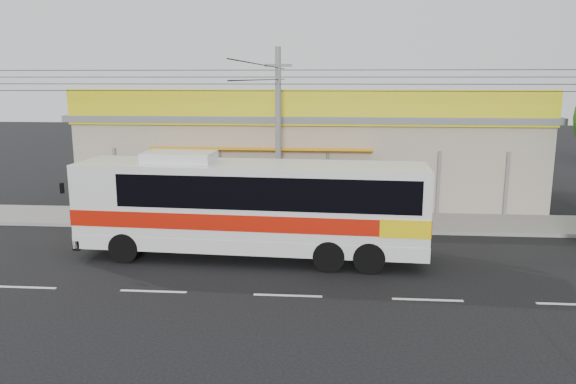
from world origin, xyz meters
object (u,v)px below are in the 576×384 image
at_px(coach_bus, 256,203).
at_px(utility_pole, 278,79).
at_px(motorbike_red, 179,210).
at_px(motorbike_dark, 109,199).

bearing_deg(coach_bus, utility_pole, 88.73).
bearing_deg(utility_pole, motorbike_red, -176.33).
bearing_deg(motorbike_dark, coach_bus, -97.63).
bearing_deg(motorbike_dark, motorbike_red, -84.48).
distance_m(motorbike_dark, utility_pole, 9.78).
xyz_separation_m(motorbike_dark, utility_pole, (8.02, -1.41, 5.42)).
height_order(motorbike_red, motorbike_dark, motorbike_dark).
relative_size(motorbike_dark, utility_pole, 0.06).
bearing_deg(coach_bus, motorbike_red, 136.28).
relative_size(motorbike_red, motorbike_dark, 0.98).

